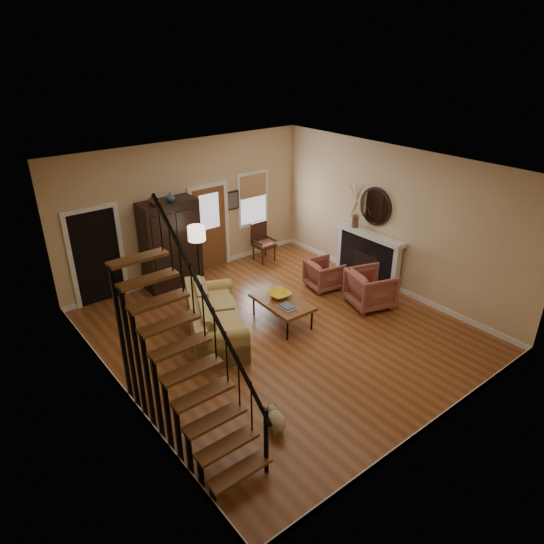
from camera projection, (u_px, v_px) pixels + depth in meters
room at (212, 241)px, 10.14m from camera, size 7.00×7.33×3.30m
staircase at (184, 342)px, 6.61m from camera, size 0.94×2.80×3.20m
fireplace at (369, 252)px, 11.56m from camera, size 0.33×1.95×2.30m
armoire at (171, 245)px, 11.15m from camera, size 1.30×0.60×2.10m
vase_a at (153, 199)px, 10.38m from camera, size 0.24×0.24×0.25m
vase_b at (170, 197)px, 10.61m from camera, size 0.20×0.20×0.21m
sofa at (215, 318)px, 9.46m from camera, size 1.79×2.41×0.83m
coffee_table at (282, 311)px, 9.99m from camera, size 0.82×1.36×0.51m
bowl at (279, 295)px, 9.99m from camera, size 0.46×0.46×0.11m
books at (287, 307)px, 9.59m from camera, size 0.24×0.33×0.06m
armchair_left at (371, 288)px, 10.57m from camera, size 1.13×1.11×0.83m
armchair_right at (324, 274)px, 11.36m from camera, size 0.88×0.86×0.69m
floor_lamp at (199, 262)px, 10.82m from camera, size 0.44×0.44×1.67m
side_chair at (264, 243)px, 12.67m from camera, size 0.54×0.54×1.02m
dog at (276, 422)px, 7.23m from camera, size 0.39×0.51×0.33m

